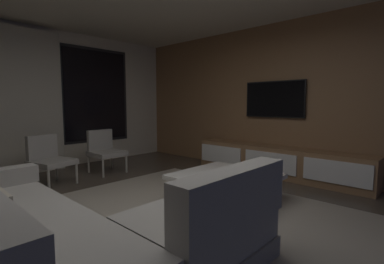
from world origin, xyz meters
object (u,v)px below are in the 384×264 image
(sectional_couch, at_px, (72,236))
(accent_chair_near_window, at_px, (105,149))
(book_stack_on_coffee_table, at_px, (222,175))
(coffee_table, at_px, (225,187))
(mounted_tv, at_px, (274,99))
(media_console, at_px, (278,162))
(accent_chair_by_curtain, at_px, (49,157))

(sectional_couch, bearing_deg, accent_chair_near_window, 56.26)
(book_stack_on_coffee_table, xyz_separation_m, accent_chair_near_window, (-0.07, 2.67, 0.05))
(sectional_couch, distance_m, coffee_table, 2.06)
(coffee_table, relative_size, mounted_tv, 1.03)
(sectional_couch, height_order, mounted_tv, mounted_tv)
(sectional_couch, distance_m, media_console, 3.69)
(accent_chair_by_curtain, distance_m, media_console, 3.79)
(media_console, bearing_deg, mounted_tv, 47.59)
(accent_chair_by_curtain, bearing_deg, accent_chair_near_window, 5.63)
(accent_chair_near_window, xyz_separation_m, media_console, (1.88, -2.52, -0.18))
(sectional_couch, bearing_deg, book_stack_on_coffee_table, 1.16)
(sectional_couch, relative_size, accent_chair_by_curtain, 3.21)
(sectional_couch, bearing_deg, media_console, 2.85)
(mounted_tv, bearing_deg, sectional_couch, -174.36)
(media_console, xyz_separation_m, mounted_tv, (0.18, 0.20, 1.10))
(sectional_couch, height_order, media_console, sectional_couch)
(coffee_table, distance_m, accent_chair_by_curtain, 2.81)
(accent_chair_near_window, distance_m, media_console, 3.15)
(coffee_table, height_order, mounted_tv, mounted_tv)
(sectional_couch, relative_size, accent_chair_near_window, 3.21)
(coffee_table, bearing_deg, book_stack_on_coffee_table, -157.44)
(book_stack_on_coffee_table, relative_size, accent_chair_near_window, 0.38)
(coffee_table, distance_m, accent_chair_near_window, 2.62)
(accent_chair_near_window, bearing_deg, book_stack_on_coffee_table, -88.49)
(media_console, relative_size, mounted_tv, 2.76)
(coffee_table, bearing_deg, media_console, 2.57)
(book_stack_on_coffee_table, xyz_separation_m, media_console, (1.81, 0.15, -0.14))
(sectional_couch, distance_m, accent_chair_near_window, 3.26)
(accent_chair_near_window, relative_size, media_console, 0.25)
(sectional_couch, height_order, accent_chair_by_curtain, sectional_couch)
(accent_chair_near_window, relative_size, accent_chair_by_curtain, 1.00)
(accent_chair_near_window, xyz_separation_m, mounted_tv, (2.06, -2.33, 0.92))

